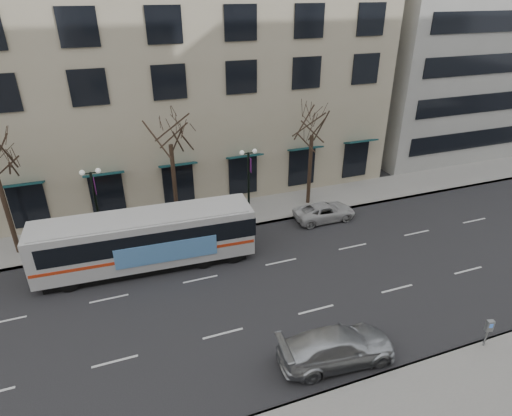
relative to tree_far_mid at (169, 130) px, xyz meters
name	(u,v)px	position (x,y,z in m)	size (l,w,h in m)	color
ground	(211,304)	(0.00, -8.80, -6.91)	(160.00, 160.00, 0.00)	black
sidewalk_far	(245,212)	(5.00, 0.20, -6.83)	(80.00, 4.00, 0.15)	gray
building_hotel	(111,27)	(-2.00, 12.20, 5.09)	(40.00, 20.00, 24.00)	tan
tree_far_mid	(169,130)	(0.00, 0.00, 0.00)	(3.60, 3.60, 8.55)	black
tree_far_right	(313,122)	(10.00, 0.00, -0.48)	(3.60, 3.60, 8.06)	black
lamp_post_left	(96,203)	(-4.99, -0.60, -3.96)	(1.22, 0.45, 5.21)	black
lamp_post_right	(249,181)	(5.01, -0.60, -3.96)	(1.22, 0.45, 5.21)	black
city_bus	(147,239)	(-2.46, -4.11, -5.06)	(12.60, 3.35, 3.38)	silver
silver_car	(337,347)	(4.29, -14.39, -6.14)	(2.16, 5.30, 1.54)	#B0B3B8
white_pickup	(325,212)	(10.02, -2.60, -6.29)	(2.04, 4.43, 1.23)	#BCBCBC
pay_station	(489,328)	(11.02, -16.10, -5.70)	(0.36, 0.28, 1.46)	gray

